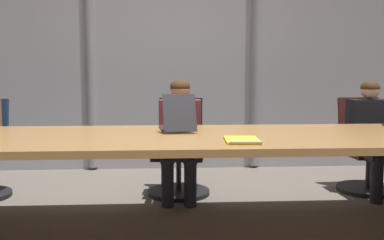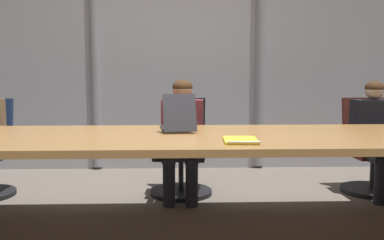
{
  "view_description": "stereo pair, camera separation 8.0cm",
  "coord_description": "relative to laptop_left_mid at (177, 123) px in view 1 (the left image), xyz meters",
  "views": [
    {
      "loc": [
        -0.12,
        -3.15,
        1.17
      ],
      "look_at": [
        0.08,
        0.09,
        0.82
      ],
      "focal_mm": 40.9,
      "sensor_mm": 36.0,
      "label": 1
    },
    {
      "loc": [
        -0.04,
        -3.15,
        1.17
      ],
      "look_at": [
        0.08,
        0.09,
        0.82
      ],
      "focal_mm": 40.9,
      "sensor_mm": 36.0,
      "label": 2
    }
  ],
  "objects": [
    {
      "name": "person_left_mid",
      "position": [
        0.04,
        0.63,
        -0.15
      ],
      "size": [
        0.42,
        0.56,
        1.11
      ],
      "rotation": [
        0.0,
        0.0,
        -1.64
      ],
      "color": "brown",
      "rests_on": "ground_plane"
    },
    {
      "name": "person_center",
      "position": [
        1.9,
        0.62,
        -0.16
      ],
      "size": [
        0.41,
        0.56,
        1.1
      ],
      "rotation": [
        0.0,
        0.0,
        -1.53
      ],
      "color": "black",
      "rests_on": "ground_plane"
    },
    {
      "name": "spiral_notepad",
      "position": [
        0.41,
        -0.58,
        -0.05
      ],
      "size": [
        0.24,
        0.32,
        0.03
      ],
      "rotation": [
        0.0,
        0.0,
        -0.05
      ],
      "color": "yellow",
      "rests_on": "conference_table"
    },
    {
      "name": "office_chair_center",
      "position": [
        1.92,
        0.79,
        -0.44
      ],
      "size": [
        0.6,
        0.6,
        0.92
      ],
      "rotation": [
        0.0,
        0.0,
        -1.5
      ],
      "color": "#511E19",
      "rests_on": "ground_plane"
    },
    {
      "name": "ground_plane",
      "position": [
        0.03,
        -0.26,
        -0.78
      ],
      "size": [
        14.96,
        14.96,
        0.0
      ],
      "primitive_type": "plane",
      "color": "#6B6056"
    },
    {
      "name": "office_chair_left_mid",
      "position": [
        0.04,
        0.78,
        -0.44
      ],
      "size": [
        0.6,
        0.6,
        0.92
      ],
      "rotation": [
        0.0,
        0.0,
        -1.7
      ],
      "color": "black",
      "rests_on": "ground_plane"
    },
    {
      "name": "laptop_left_mid",
      "position": [
        0.0,
        0.0,
        0.0
      ],
      "size": [
        0.29,
        0.47,
        0.29
      ],
      "rotation": [
        0.0,
        0.0,
        1.67
      ],
      "color": "#2D2D33",
      "rests_on": "conference_table"
    },
    {
      "name": "curtain_backdrop",
      "position": [
        0.03,
        1.95,
        0.74
      ],
      "size": [
        7.48,
        0.17,
        3.03
      ],
      "color": "#B2B2B7",
      "rests_on": "ground_plane"
    },
    {
      "name": "conference_table",
      "position": [
        0.03,
        -0.26,
        -0.18
      ],
      "size": [
        4.45,
        1.24,
        0.72
      ],
      "color": "#B77F42",
      "rests_on": "ground_plane"
    }
  ]
}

